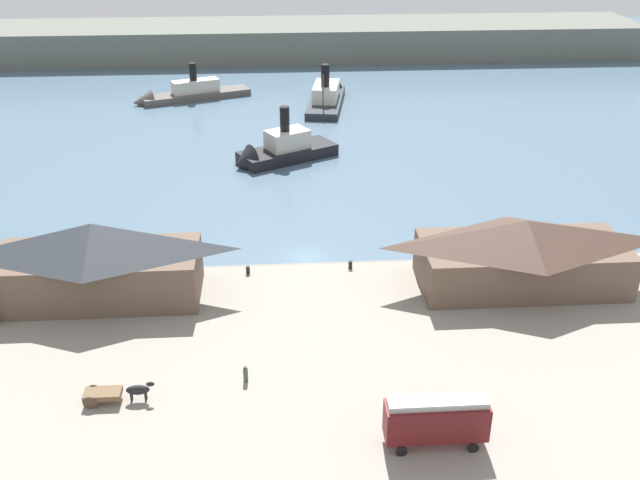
# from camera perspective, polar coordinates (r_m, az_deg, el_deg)

# --- Properties ---
(ground_plane) EXTENTS (320.00, 320.00, 0.00)m
(ground_plane) POSITION_cam_1_polar(r_m,az_deg,el_deg) (87.14, -1.09, -1.39)
(ground_plane) COLOR slate
(quay_promenade) EXTENTS (110.00, 36.00, 1.20)m
(quay_promenade) POSITION_cam_1_polar(r_m,az_deg,el_deg) (68.20, -0.15, -9.68)
(quay_promenade) COLOR gray
(quay_promenade) RESTS_ON ground
(seawall_edge) EXTENTS (110.00, 0.80, 1.00)m
(seawall_edge) POSITION_cam_1_polar(r_m,az_deg,el_deg) (83.75, -0.97, -2.25)
(seawall_edge) COLOR slate
(seawall_edge) RESTS_ON ground
(ferry_shed_east_terminal) EXTENTS (21.34, 8.89, 8.63)m
(ferry_shed_east_terminal) POSITION_cam_1_polar(r_m,az_deg,el_deg) (78.19, -17.24, -1.57)
(ferry_shed_east_terminal) COLOR brown
(ferry_shed_east_terminal) RESTS_ON quay_promenade
(ferry_shed_customs_shed) EXTENTS (22.29, 9.86, 7.67)m
(ferry_shed_customs_shed) POSITION_cam_1_polar(r_m,az_deg,el_deg) (80.33, 15.75, -0.97)
(ferry_shed_customs_shed) COLOR brown
(ferry_shed_customs_shed) RESTS_ON quay_promenade
(street_tram) EXTENTS (8.00, 2.41, 4.37)m
(street_tram) POSITION_cam_1_polar(r_m,az_deg,el_deg) (58.03, 9.16, -13.74)
(street_tram) COLOR maroon
(street_tram) RESTS_ON quay_promenade
(horse_cart) EXTENTS (5.96, 1.70, 1.87)m
(horse_cart) POSITION_cam_1_polar(r_m,az_deg,el_deg) (64.73, -15.91, -11.51)
(horse_cart) COLOR brown
(horse_cart) RESTS_ON quay_promenade
(pedestrian_near_east_shed) EXTENTS (0.42, 0.42, 1.69)m
(pedestrian_near_east_shed) POSITION_cam_1_polar(r_m,az_deg,el_deg) (64.93, -5.89, -10.47)
(pedestrian_near_east_shed) COLOR #3D4C42
(pedestrian_near_east_shed) RESTS_ON quay_promenade
(mooring_post_center_west) EXTENTS (0.44, 0.44, 0.90)m
(mooring_post_center_west) POSITION_cam_1_polar(r_m,az_deg,el_deg) (81.44, -5.71, -2.37)
(mooring_post_center_west) COLOR black
(mooring_post_center_west) RESTS_ON quay_promenade
(mooring_post_east) EXTENTS (0.44, 0.44, 0.90)m
(mooring_post_east) POSITION_cam_1_polar(r_m,az_deg,el_deg) (90.88, 22.15, -1.11)
(mooring_post_east) COLOR black
(mooring_post_east) RESTS_ON quay_promenade
(mooring_post_west) EXTENTS (0.44, 0.44, 0.90)m
(mooring_post_west) POSITION_cam_1_polar(r_m,az_deg,el_deg) (82.19, 2.41, -1.96)
(mooring_post_west) COLOR black
(mooring_post_west) RESTS_ON quay_promenade
(ferry_outer_harbor) EXTENTS (17.95, 13.36, 10.54)m
(ferry_outer_harbor) POSITION_cam_1_polar(r_m,az_deg,el_deg) (116.93, -3.38, 6.99)
(ferry_outer_harbor) COLOR black
(ferry_outer_harbor) RESTS_ON ground
(ferry_near_quay) EXTENTS (9.56, 23.47, 10.75)m
(ferry_near_quay) POSITION_cam_1_polar(r_m,az_deg,el_deg) (149.42, 0.57, 11.39)
(ferry_near_quay) COLOR #23282D
(ferry_near_quay) RESTS_ON ground
(ferry_moored_west) EXTENTS (24.23, 12.97, 8.95)m
(ferry_moored_west) POSITION_cam_1_polar(r_m,az_deg,el_deg) (153.26, -10.77, 11.23)
(ferry_moored_west) COLOR #514C47
(ferry_moored_west) RESTS_ON ground
(far_headland) EXTENTS (180.00, 24.00, 8.00)m
(far_headland) POSITION_cam_1_polar(r_m,az_deg,el_deg) (190.44, -2.84, 15.49)
(far_headland) COLOR #60665B
(far_headland) RESTS_ON ground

